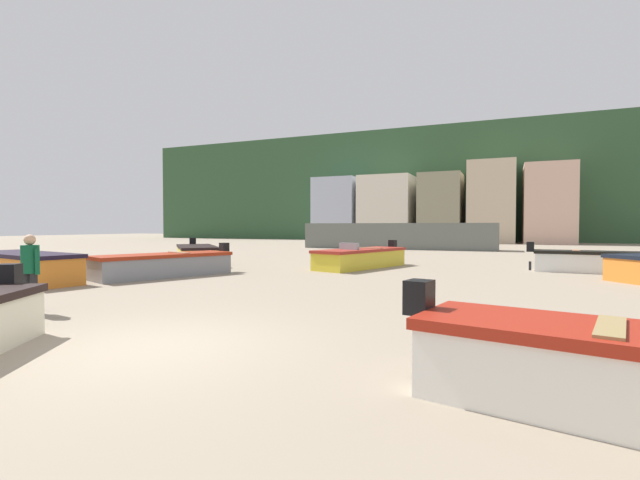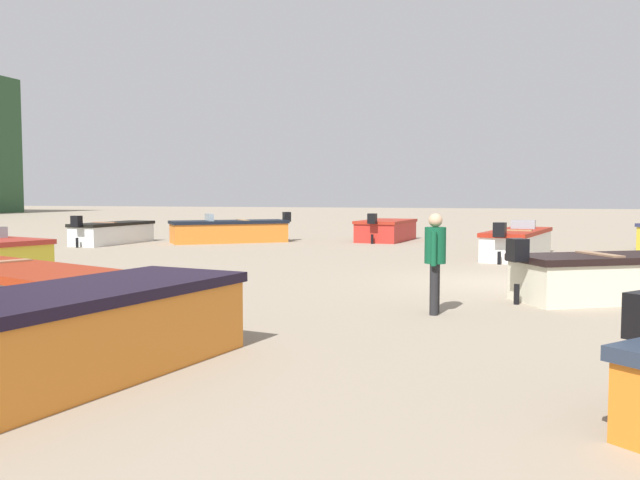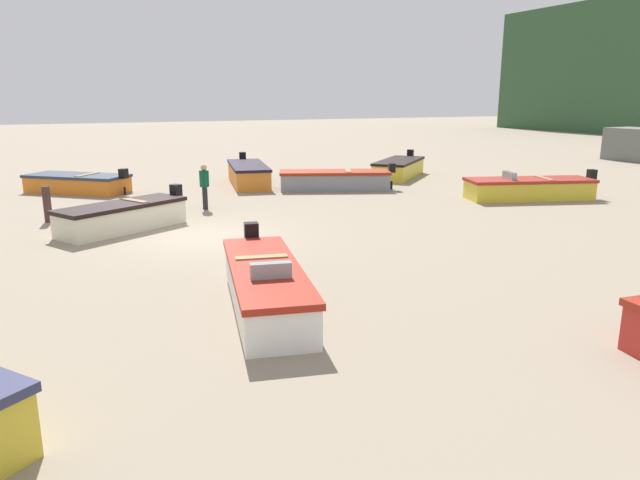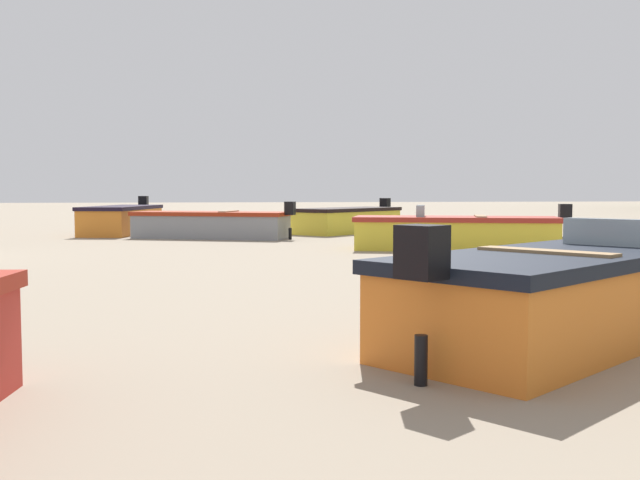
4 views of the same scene
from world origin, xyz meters
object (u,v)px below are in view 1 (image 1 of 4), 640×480
(boat_orange_3, at_px, (24,267))
(boat_white_8, at_px, (589,261))
(boat_yellow_9, at_px, (361,258))
(beach_walker_foreground, at_px, (30,267))
(boat_yellow_1, at_px, (197,255))
(boat_grey_10, at_px, (164,265))

(boat_orange_3, bearing_deg, boat_white_8, 132.97)
(boat_yellow_9, distance_m, beach_walker_foreground, 12.66)
(boat_yellow_9, bearing_deg, boat_white_8, -152.61)
(boat_orange_3, relative_size, boat_yellow_9, 0.98)
(boat_yellow_1, relative_size, beach_walker_foreground, 2.70)
(boat_yellow_1, bearing_deg, beach_walker_foreground, 68.88)
(boat_yellow_1, height_order, boat_yellow_9, boat_yellow_1)
(boat_white_8, height_order, boat_yellow_9, boat_white_8)
(boat_yellow_9, xyz_separation_m, beach_walker_foreground, (-3.28, -12.21, 0.53))
(boat_yellow_1, bearing_deg, boat_orange_3, 41.81)
(beach_walker_foreground, bearing_deg, boat_grey_10, -70.78)
(boat_white_8, bearing_deg, boat_grey_10, -58.67)
(boat_orange_3, xyz_separation_m, beach_walker_foreground, (5.15, -3.28, 0.47))
(boat_yellow_1, xyz_separation_m, boat_white_8, (16.50, 2.72, -0.01))
(boat_grey_10, distance_m, beach_walker_foreground, 6.67)
(boat_white_8, relative_size, boat_grey_10, 0.84)
(boat_yellow_1, relative_size, boat_grey_10, 0.87)
(boat_yellow_9, bearing_deg, boat_orange_3, 64.19)
(boat_grey_10, relative_size, beach_walker_foreground, 3.11)
(boat_orange_3, bearing_deg, beach_walker_foreground, 69.13)
(boat_white_8, relative_size, beach_walker_foreground, 2.62)
(boat_orange_3, bearing_deg, boat_yellow_9, 148.30)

